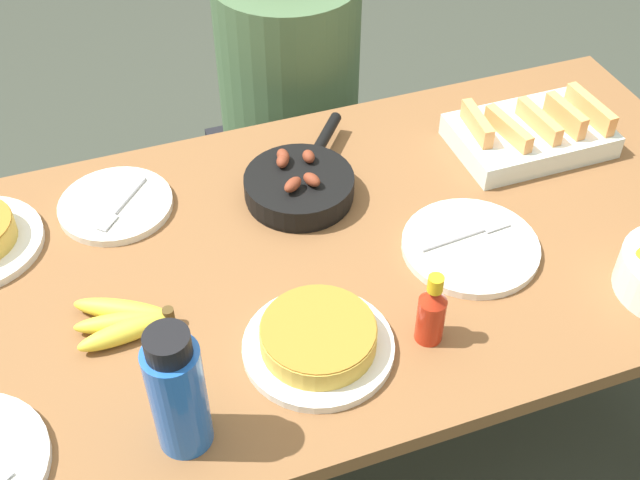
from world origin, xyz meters
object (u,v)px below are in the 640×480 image
Objects in this scene: skillet at (300,185)px; empty_plate_far_left at (470,246)px; banana_bunch at (125,321)px; frittata_plate_side at (318,340)px; person_figure at (291,136)px; water_bottle at (178,393)px; hot_sauce_bottle at (431,312)px; empty_plate_near_front at (116,205)px; melon_tray at (531,133)px.

empty_plate_far_left is at bearing -96.96° from skillet.
empty_plate_far_left is at bearing -2.42° from banana_bunch.
person_figure is (0.24, 0.90, -0.28)m from frittata_plate_side.
hot_sauce_bottle is at bearing 7.03° from water_bottle.
skillet is at bearing 30.38° from banana_bunch.
hot_sauce_bottle reaches higher than skillet.
banana_bunch is 0.96m from person_figure.
water_bottle reaches higher than empty_plate_far_left.
hot_sauce_bottle is at bearing -135.05° from empty_plate_far_left.
banana_bunch is 0.32m from empty_plate_near_front.
banana_bunch is at bearing 101.04° from water_bottle.
empty_plate_near_front is at bearing 91.42° from water_bottle.
skillet is at bearing 178.99° from melon_tray.
frittata_plate_side is 1.06× the size of water_bottle.
frittata_plate_side is 0.27m from water_bottle.
person_figure is at bearing 97.68° from empty_plate_far_left.
empty_plate_near_front is at bearing 150.55° from empty_plate_far_left.
empty_plate_near_front is at bearing 114.84° from skillet.
empty_plate_far_left is 0.24m from hot_sauce_bottle.
empty_plate_far_left is 0.22× the size of person_figure.
melon_tray is 1.36× the size of water_bottle.
hot_sauce_bottle is (-0.16, -0.16, 0.05)m from empty_plate_far_left.
melon_tray is 0.36m from empty_plate_far_left.
skillet is 0.61m from person_figure.
banana_bunch is 0.74× the size of water_bottle.
person_figure is (-0.37, 0.53, -0.28)m from melon_tray.
water_bottle reaches higher than empty_plate_near_front.
frittata_plate_side is 0.98× the size of empty_plate_far_left.
empty_plate_near_front is 0.69m from empty_plate_far_left.
water_bottle is at bearing -78.96° from banana_bunch.
frittata_plate_side is 0.53m from empty_plate_near_front.
frittata_plate_side is (-0.10, -0.38, -0.00)m from skillet.
banana_bunch is at bearing 151.93° from frittata_plate_side.
frittata_plate_side is at bearing -159.79° from empty_plate_far_left.
empty_plate_far_left is 1.08× the size of water_bottle.
melon_tray is at bearing 28.25° from water_bottle.
hot_sauce_bottle reaches higher than banana_bunch.
melon_tray is at bearing 43.39° from hot_sauce_bottle.
skillet is 0.26× the size of person_figure.
frittata_plate_side is (-0.62, -0.37, -0.01)m from melon_tray.
melon_tray reaches higher than empty_plate_near_front.
skillet is at bearing 75.67° from frittata_plate_side.
empty_plate_near_front is (0.03, 0.31, -0.01)m from banana_bunch.
skillet is (0.39, 0.23, 0.01)m from banana_bunch.
water_bottle reaches higher than melon_tray.
melon_tray is 0.88m from empty_plate_near_front.
banana_bunch is 0.69× the size of empty_plate_far_left.
frittata_plate_side reaches higher than banana_bunch.
melon_tray is at bearing -54.88° from person_figure.
banana_bunch is 0.45m from skillet.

